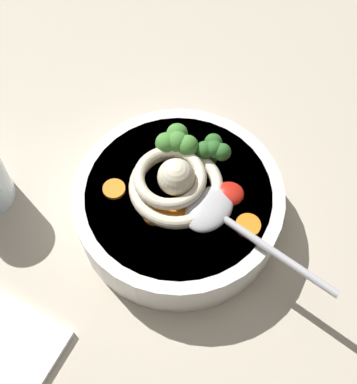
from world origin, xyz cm
name	(u,v)px	position (x,y,z in cm)	size (l,w,h in cm)	color
table_slab	(157,227)	(0.00, 0.00, 1.35)	(98.47, 98.47, 2.70)	#BCB29E
soup_bowl	(178,204)	(-2.54, -0.69, 5.59)	(22.84, 22.84, 5.58)	white
noodle_pile	(174,182)	(-2.12, -1.13, 9.68)	(11.07, 10.85, 4.45)	beige
soup_spoon	(220,216)	(-6.76, 2.66, 9.09)	(15.59, 13.35, 1.60)	#B7B7BC
chili_sauce_dollop	(229,191)	(-7.82, -0.30, 9.01)	(3.20, 2.88, 1.44)	red
broccoli_floret_far	(213,149)	(-6.34, -4.96, 10.18)	(3.82, 3.29, 3.02)	#7A9E60
broccoli_floret_front	(177,142)	(-2.43, -5.62, 10.60)	(4.67, 4.02, 3.69)	#7A9E60
carrot_slice_right	(114,189)	(4.33, -1.00, 8.49)	(2.42, 2.42, 0.40)	orange
carrot_slice_rear	(152,214)	(0.24, 2.10, 8.54)	(2.43, 2.43, 0.51)	orange
carrot_slice_extra_a	(248,226)	(-9.60, 3.51, 8.57)	(2.60, 2.60, 0.57)	orange
carrot_slice_extra_b	(174,211)	(-2.07, 1.73, 8.52)	(2.74, 2.74, 0.46)	orange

